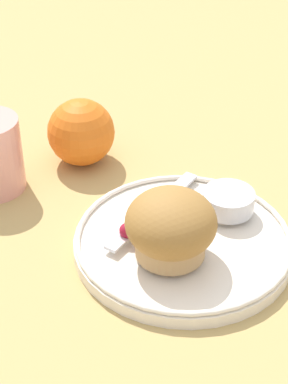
{
  "coord_description": "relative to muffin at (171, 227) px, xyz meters",
  "views": [
    {
      "loc": [
        -0.41,
        -0.34,
        0.45
      ],
      "look_at": [
        -0.01,
        0.05,
        0.06
      ],
      "focal_mm": 60.0,
      "sensor_mm": 36.0,
      "label": 1
    }
  ],
  "objects": [
    {
      "name": "berry_pair",
      "position": [
        -0.0,
        0.05,
        -0.03
      ],
      "size": [
        0.03,
        0.02,
        0.02
      ],
      "color": "maroon",
      "rests_on": "plate"
    },
    {
      "name": "cream_ramekin",
      "position": [
        0.1,
        0.0,
        -0.02
      ],
      "size": [
        0.06,
        0.06,
        0.02
      ],
      "color": "silver",
      "rests_on": "plate"
    },
    {
      "name": "muffin",
      "position": [
        0.0,
        0.0,
        0.0
      ],
      "size": [
        0.09,
        0.09,
        0.07
      ],
      "color": "tan",
      "rests_on": "plate"
    },
    {
      "name": "orange_fruit",
      "position": [
        0.08,
        0.22,
        -0.01
      ],
      "size": [
        0.09,
        0.09,
        0.09
      ],
      "color": "orange",
      "rests_on": "ground_plane"
    },
    {
      "name": "ground_plane",
      "position": [
        0.03,
        0.01,
        -0.05
      ],
      "size": [
        3.0,
        3.0,
        0.0
      ],
      "primitive_type": "plane",
      "color": "tan"
    },
    {
      "name": "butter_knife",
      "position": [
        0.04,
        0.06,
        -0.03
      ],
      "size": [
        0.17,
        0.04,
        0.0
      ],
      "rotation": [
        0.0,
        0.0,
        0.17
      ],
      "color": "silver",
      "rests_on": "plate"
    },
    {
      "name": "plate",
      "position": [
        0.03,
        0.01,
        -0.04
      ],
      "size": [
        0.24,
        0.24,
        0.02
      ],
      "color": "silver",
      "rests_on": "ground_plane"
    }
  ]
}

